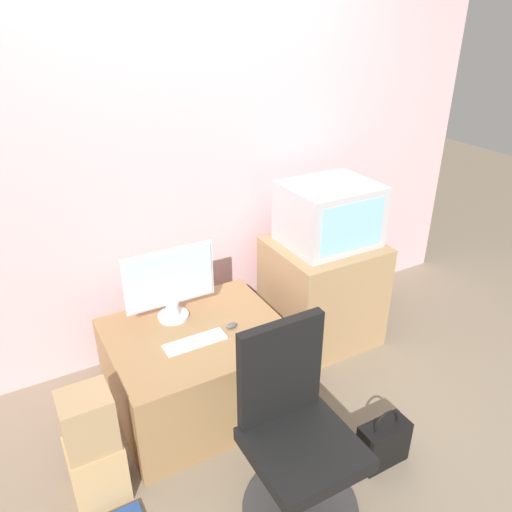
# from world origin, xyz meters

# --- Properties ---
(ground_plane) EXTENTS (12.00, 12.00, 0.00)m
(ground_plane) POSITION_xyz_m (0.00, 0.00, 0.00)
(ground_plane) COLOR #7F705B
(wall_back) EXTENTS (4.40, 0.05, 2.60)m
(wall_back) POSITION_xyz_m (0.00, 1.32, 1.30)
(wall_back) COLOR beige
(wall_back) RESTS_ON ground_plane
(desk) EXTENTS (0.94, 0.78, 0.51)m
(desk) POSITION_xyz_m (-0.25, 0.66, 0.25)
(desk) COLOR #937047
(desk) RESTS_ON ground_plane
(side_stand) EXTENTS (0.66, 0.61, 0.71)m
(side_stand) POSITION_xyz_m (0.74, 0.87, 0.36)
(side_stand) COLOR #A37F56
(side_stand) RESTS_ON ground_plane
(main_monitor) EXTENTS (0.51, 0.17, 0.42)m
(main_monitor) POSITION_xyz_m (-0.31, 0.85, 0.73)
(main_monitor) COLOR silver
(main_monitor) RESTS_ON desk
(keyboard) EXTENTS (0.33, 0.10, 0.01)m
(keyboard) POSITION_xyz_m (-0.30, 0.57, 0.51)
(keyboard) COLOR silver
(keyboard) RESTS_ON desk
(mouse) EXTENTS (0.06, 0.03, 0.03)m
(mouse) POSITION_xyz_m (-0.07, 0.60, 0.52)
(mouse) COLOR #4C4C51
(mouse) RESTS_ON desk
(crt_tv) EXTENTS (0.55, 0.47, 0.39)m
(crt_tv) POSITION_xyz_m (0.76, 0.88, 0.91)
(crt_tv) COLOR #B7B7BC
(crt_tv) RESTS_ON side_stand
(office_chair) EXTENTS (0.53, 0.53, 0.92)m
(office_chair) POSITION_xyz_m (-0.13, -0.14, 0.38)
(office_chair) COLOR #333333
(office_chair) RESTS_ON ground_plane
(cardboard_box_lower) EXTENTS (0.24, 0.22, 0.32)m
(cardboard_box_lower) POSITION_xyz_m (-0.90, 0.34, 0.16)
(cardboard_box_lower) COLOR tan
(cardboard_box_lower) RESTS_ON ground_plane
(cardboard_box_upper) EXTENTS (0.22, 0.20, 0.28)m
(cardboard_box_upper) POSITION_xyz_m (-0.90, 0.34, 0.46)
(cardboard_box_upper) COLOR #A3845B
(cardboard_box_upper) RESTS_ON cardboard_box_lower
(handbag) EXTENTS (0.26, 0.13, 0.33)m
(handbag) POSITION_xyz_m (0.39, -0.16, 0.12)
(handbag) COLOR black
(handbag) RESTS_ON ground_plane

